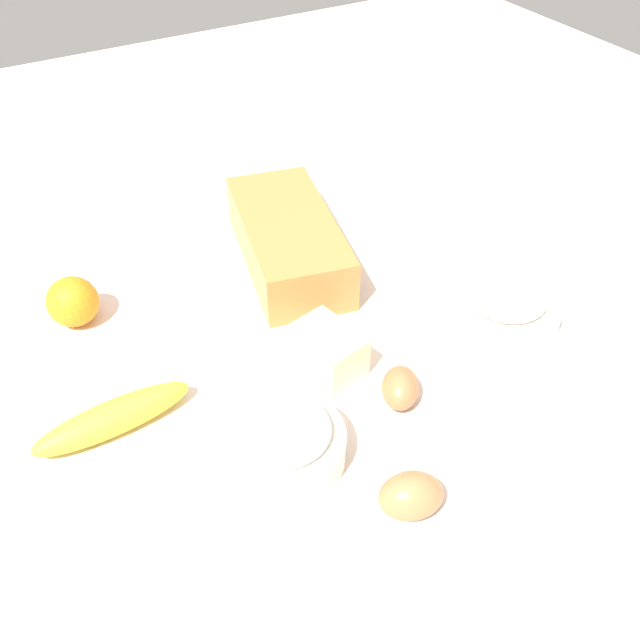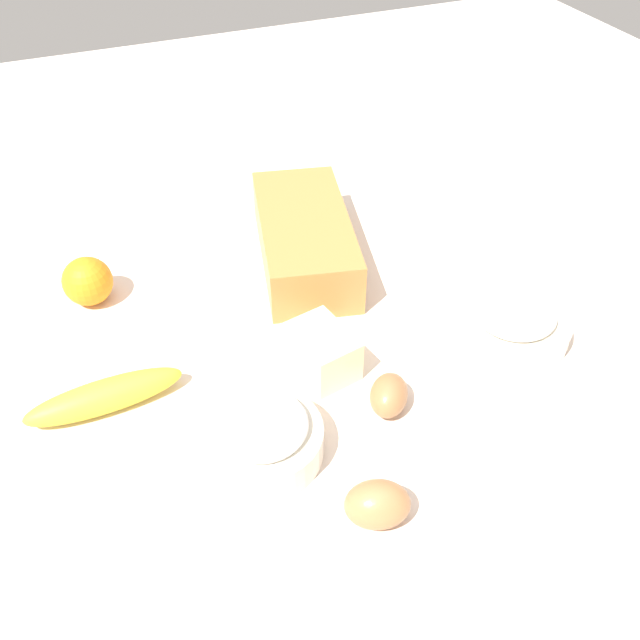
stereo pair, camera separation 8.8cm
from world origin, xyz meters
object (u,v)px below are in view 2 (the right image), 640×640
(sugar_bowl, at_px, (263,436))
(banana, at_px, (105,396))
(flour_bowl, at_px, (512,321))
(orange_fruit, at_px, (88,281))
(butter_block, at_px, (322,352))
(egg_near_butter, at_px, (389,395))
(egg_beside_bowl, at_px, (377,504))
(loaf_pan, at_px, (305,238))

(sugar_bowl, relative_size, banana, 0.71)
(flour_bowl, xyz_separation_m, orange_fruit, (0.29, 0.51, 0.01))
(butter_block, distance_m, egg_near_butter, 0.10)
(flour_bowl, height_order, butter_block, flour_bowl)
(sugar_bowl, relative_size, egg_near_butter, 2.16)
(flour_bowl, relative_size, butter_block, 1.70)
(sugar_bowl, distance_m, egg_near_butter, 0.16)
(egg_near_butter, bearing_deg, egg_beside_bowl, 149.17)
(sugar_bowl, bearing_deg, loaf_pan, -28.26)
(banana, bearing_deg, sugar_bowl, -131.41)
(egg_near_butter, bearing_deg, butter_block, 27.93)
(butter_block, bearing_deg, egg_beside_bowl, 172.32)
(banana, xyz_separation_m, egg_near_butter, (-0.13, -0.32, 0.00))
(banana, bearing_deg, loaf_pan, -60.15)
(flour_bowl, bearing_deg, orange_fruit, 60.45)
(banana, bearing_deg, egg_beside_bowl, -137.82)
(banana, bearing_deg, flour_bowl, -98.30)
(butter_block, bearing_deg, sugar_bowl, 131.86)
(flour_bowl, relative_size, sugar_bowl, 1.13)
(loaf_pan, relative_size, orange_fruit, 4.32)
(loaf_pan, relative_size, egg_near_butter, 4.82)
(loaf_pan, height_order, sugar_bowl, loaf_pan)
(banana, relative_size, egg_beside_bowl, 2.74)
(butter_block, bearing_deg, flour_bowl, -98.84)
(sugar_bowl, bearing_deg, egg_beside_bowl, -146.73)
(flour_bowl, bearing_deg, sugar_bowl, 99.25)
(orange_fruit, xyz_separation_m, egg_near_butter, (-0.34, -0.30, -0.01))
(butter_block, bearing_deg, egg_near_butter, -152.07)
(loaf_pan, relative_size, flour_bowl, 1.97)
(banana, height_order, butter_block, butter_block)
(banana, bearing_deg, orange_fruit, -3.19)
(sugar_bowl, bearing_deg, butter_block, -48.14)
(butter_block, height_order, egg_beside_bowl, butter_block)
(orange_fruit, relative_size, butter_block, 0.78)
(egg_near_butter, bearing_deg, loaf_pan, -2.65)
(sugar_bowl, xyz_separation_m, banana, (0.14, 0.15, -0.01))
(sugar_bowl, distance_m, orange_fruit, 0.38)
(sugar_bowl, height_order, egg_beside_bowl, sugar_bowl)
(orange_fruit, bearing_deg, loaf_pan, -94.37)
(egg_near_butter, bearing_deg, sugar_bowl, 92.91)
(loaf_pan, height_order, egg_beside_bowl, loaf_pan)
(egg_near_butter, xyz_separation_m, egg_beside_bowl, (-0.13, 0.08, 0.00))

